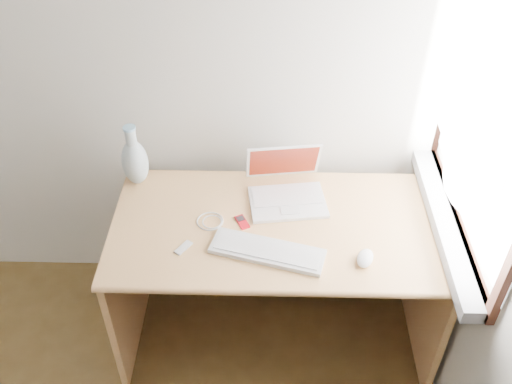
{
  "coord_description": "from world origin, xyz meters",
  "views": [
    {
      "loc": [
        0.96,
        -0.4,
        2.4
      ],
      "look_at": [
        0.92,
        1.35,
        0.89
      ],
      "focal_mm": 40.0,
      "sensor_mm": 36.0,
      "label": 1
    }
  ],
  "objects_px": {
    "vase": "(135,161)",
    "external_keyboard": "(267,251)",
    "laptop": "(288,188)",
    "desk": "(277,245)"
  },
  "relations": [
    {
      "from": "laptop",
      "to": "external_keyboard",
      "type": "xyz_separation_m",
      "value": [
        -0.09,
        -0.34,
        -0.04
      ]
    },
    {
      "from": "desk",
      "to": "laptop",
      "type": "relative_size",
      "value": 3.96
    },
    {
      "from": "desk",
      "to": "external_keyboard",
      "type": "xyz_separation_m",
      "value": [
        -0.05,
        -0.25,
        0.22
      ]
    },
    {
      "from": "desk",
      "to": "external_keyboard",
      "type": "relative_size",
      "value": 2.97
    },
    {
      "from": "external_keyboard",
      "to": "vase",
      "type": "height_order",
      "value": "vase"
    },
    {
      "from": "laptop",
      "to": "vase",
      "type": "relative_size",
      "value": 1.18
    },
    {
      "from": "desk",
      "to": "vase",
      "type": "height_order",
      "value": "vase"
    },
    {
      "from": "vase",
      "to": "external_keyboard",
      "type": "bearing_deg",
      "value": -35.8
    },
    {
      "from": "desk",
      "to": "laptop",
      "type": "bearing_deg",
      "value": 66.69
    },
    {
      "from": "laptop",
      "to": "external_keyboard",
      "type": "height_order",
      "value": "laptop"
    }
  ]
}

